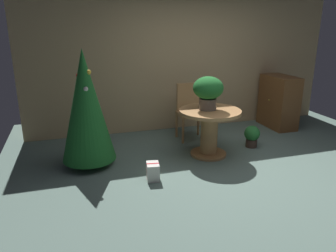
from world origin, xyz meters
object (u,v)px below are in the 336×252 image
object	(u,v)px
gift_box_cream	(153,172)
wooden_cabinet	(279,102)
flower_vase	(208,90)
round_dining_table	(209,126)
wooden_chair_far	(190,108)
potted_plant	(252,135)
holiday_tree	(86,106)

from	to	relation	value
gift_box_cream	wooden_cabinet	bearing A→B (deg)	27.36
gift_box_cream	flower_vase	bearing A→B (deg)	30.53
round_dining_table	wooden_chair_far	distance (m)	0.86
gift_box_cream	wooden_cabinet	size ratio (longest dim) A/B	0.23
round_dining_table	wooden_cabinet	world-z (taller)	wooden_cabinet
wooden_chair_far	potted_plant	bearing A→B (deg)	-41.74
holiday_tree	potted_plant	world-z (taller)	holiday_tree
flower_vase	wooden_cabinet	xyz separation A→B (m)	(1.95, 0.94, -0.53)
gift_box_cream	potted_plant	size ratio (longest dim) A/B	0.65
gift_box_cream	wooden_cabinet	world-z (taller)	wooden_cabinet
flower_vase	holiday_tree	xyz separation A→B (m)	(-1.80, 0.13, -0.15)
round_dining_table	gift_box_cream	bearing A→B (deg)	-151.56
wooden_chair_far	wooden_cabinet	distance (m)	1.93
gift_box_cream	potted_plant	xyz separation A→B (m)	(1.90, 0.69, 0.09)
holiday_tree	wooden_cabinet	size ratio (longest dim) A/B	1.65
wooden_chair_far	flower_vase	bearing A→B (deg)	-91.98
potted_plant	gift_box_cream	bearing A→B (deg)	-160.11
holiday_tree	gift_box_cream	bearing A→B (deg)	-43.80
wooden_chair_far	holiday_tree	world-z (taller)	holiday_tree
holiday_tree	gift_box_cream	xyz separation A→B (m)	(0.77, -0.73, -0.78)
wooden_chair_far	wooden_cabinet	bearing A→B (deg)	3.25
round_dining_table	wooden_chair_far	world-z (taller)	wooden_chair_far
flower_vase	holiday_tree	world-z (taller)	holiday_tree
wooden_cabinet	round_dining_table	bearing A→B (deg)	-153.25
wooden_chair_far	potted_plant	xyz separation A→B (m)	(0.84, -0.75, -0.35)
flower_vase	gift_box_cream	size ratio (longest dim) A/B	2.12
flower_vase	wooden_cabinet	bearing A→B (deg)	25.61
round_dining_table	potted_plant	bearing A→B (deg)	7.65
flower_vase	wooden_chair_far	world-z (taller)	flower_vase
round_dining_table	wooden_chair_far	xyz separation A→B (m)	(0.00, 0.86, 0.08)
potted_plant	wooden_cabinet	bearing A→B (deg)	38.30
wooden_chair_far	wooden_cabinet	xyz separation A→B (m)	(1.92, 0.11, -0.04)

